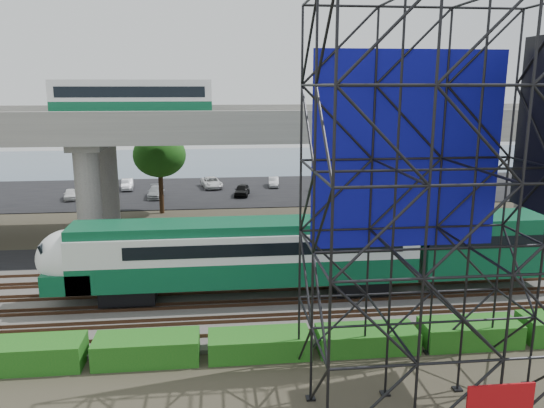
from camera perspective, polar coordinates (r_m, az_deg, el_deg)
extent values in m
plane|color=#474233|center=(28.90, -4.12, -11.90)|extent=(140.00, 140.00, 0.00)
cube|color=slate|center=(30.69, -4.26, -10.18)|extent=(90.00, 12.00, 0.20)
cube|color=black|center=(38.68, -4.69, -5.38)|extent=(90.00, 5.00, 0.08)
cube|color=black|center=(61.46, -5.29, 1.40)|extent=(90.00, 18.00, 0.08)
cube|color=#3E5367|center=(83.15, -5.54, 4.33)|extent=(140.00, 40.00, 0.03)
cube|color=#472D1E|center=(26.33, -3.90, -13.80)|extent=(90.00, 0.08, 0.16)
cube|color=#472D1E|center=(27.62, -4.03, -12.47)|extent=(90.00, 0.08, 0.16)
cube|color=#472D1E|center=(28.13, -4.07, -11.99)|extent=(90.00, 0.08, 0.16)
cube|color=#472D1E|center=(29.45, -4.18, -10.82)|extent=(90.00, 0.08, 0.16)
cube|color=#472D1E|center=(29.96, -4.22, -10.39)|extent=(90.00, 0.08, 0.16)
cube|color=#472D1E|center=(31.29, -4.31, -9.36)|extent=(90.00, 0.08, 0.16)
cube|color=#472D1E|center=(31.81, -4.35, -8.99)|extent=(90.00, 0.08, 0.16)
cube|color=#472D1E|center=(33.15, -4.43, -8.07)|extent=(90.00, 0.08, 0.16)
cube|color=#472D1E|center=(33.68, -4.46, -7.73)|extent=(90.00, 0.08, 0.16)
cube|color=#472D1E|center=(35.03, -4.53, -6.92)|extent=(90.00, 0.08, 0.16)
cube|color=black|center=(30.81, -15.09, -9.08)|extent=(3.00, 2.20, 0.90)
cube|color=black|center=(31.47, 9.26, -8.33)|extent=(3.00, 2.20, 0.90)
cube|color=#0B4F2F|center=(30.05, -2.80, -6.86)|extent=(19.00, 3.00, 1.40)
cube|color=silver|center=(29.60, -2.83, -4.22)|extent=(19.00, 3.00, 1.50)
cube|color=#0B4F2F|center=(29.32, -2.85, -2.35)|extent=(19.00, 2.60, 0.50)
cube|color=black|center=(29.65, -0.89, -4.07)|extent=(15.00, 3.06, 0.70)
ellipsoid|color=silver|center=(30.76, -20.86, -5.48)|extent=(3.60, 3.00, 3.20)
cube|color=#0B4F2F|center=(31.09, -20.70, -7.32)|extent=(2.60, 3.00, 1.10)
cube|color=black|center=(30.92, -22.90, -4.59)|extent=(0.48, 2.00, 1.09)
cube|color=#0B4F2F|center=(33.53, 21.88, -3.91)|extent=(8.00, 3.00, 3.40)
cube|color=#9E9B93|center=(42.42, -5.11, 8.03)|extent=(80.00, 12.00, 1.20)
cube|color=#9E9B93|center=(36.61, -4.96, 9.10)|extent=(80.00, 0.50, 1.10)
cube|color=#9E9B93|center=(48.09, -5.27, 9.94)|extent=(80.00, 0.50, 1.10)
cylinder|color=#9E9B93|center=(40.66, -19.11, 0.62)|extent=(1.80, 1.80, 8.00)
cylinder|color=#9E9B93|center=(47.38, -17.27, 2.38)|extent=(1.80, 1.80, 8.00)
cube|color=#9E9B93|center=(43.49, -18.46, 6.35)|extent=(2.40, 9.00, 0.60)
cylinder|color=#9E9B93|center=(41.04, 9.22, 1.27)|extent=(1.80, 1.80, 8.00)
cylinder|color=#9E9B93|center=(47.71, 7.03, 2.93)|extent=(1.80, 1.80, 8.00)
cube|color=#9E9B93|center=(43.84, 8.19, 6.92)|extent=(2.40, 9.00, 0.60)
cylinder|color=#9E9B93|center=(54.66, 25.76, 3.00)|extent=(1.80, 1.80, 8.00)
cube|color=black|center=(42.80, -14.60, 8.99)|extent=(12.00, 2.50, 0.70)
cube|color=#0B4F2F|center=(42.76, -14.66, 10.06)|extent=(12.00, 2.50, 0.90)
cube|color=silver|center=(42.73, -14.74, 11.53)|extent=(12.00, 2.50, 1.30)
cube|color=black|center=(42.73, -14.75, 11.60)|extent=(11.00, 2.56, 0.80)
cube|color=silver|center=(42.73, -14.80, 12.60)|extent=(12.00, 2.40, 0.30)
cube|color=#0D0E91|center=(22.93, 14.35, 5.51)|extent=(8.10, 0.08, 8.25)
cube|color=#AD0C11|center=(20.89, 23.30, -19.28)|extent=(2.40, 0.08, 1.60)
cube|color=black|center=(23.26, 15.77, -18.80)|extent=(9.36, 6.36, 0.08)
cube|color=#145916|center=(26.09, -24.61, -14.48)|extent=(4.60, 1.80, 1.20)
cube|color=#145916|center=(24.98, -13.29, -14.91)|extent=(4.60, 1.80, 1.15)
cube|color=#145916|center=(24.86, -1.38, -14.84)|extent=(4.60, 1.80, 1.03)
cube|color=#145916|center=(25.72, 10.15, -14.09)|extent=(4.60, 1.80, 1.01)
cube|color=#145916|center=(27.44, 20.49, -12.83)|extent=(4.60, 1.80, 1.12)
cylinder|color=#382314|center=(42.60, 14.35, -0.75)|extent=(0.44, 0.44, 4.80)
ellipsoid|color=#145916|center=(41.99, 14.58, 3.50)|extent=(4.94, 4.94, 4.18)
cylinder|color=#382314|center=(51.45, -11.85, 1.65)|extent=(0.44, 0.44, 4.80)
ellipsoid|color=#145916|center=(50.95, -12.01, 5.18)|extent=(4.94, 4.94, 4.18)
imported|color=black|center=(39.45, -10.60, -4.01)|extent=(5.87, 4.39, 1.48)
imported|color=white|center=(60.42, -20.86, 0.99)|extent=(1.94, 3.42, 1.10)
imported|color=#B0B2B8|center=(64.13, -15.29, 2.07)|extent=(1.70, 3.82, 1.22)
imported|color=#9A9EA1|center=(58.75, -12.37, 1.27)|extent=(1.83, 4.18, 1.19)
imported|color=silver|center=(63.30, -6.52, 2.32)|extent=(2.86, 4.80, 1.25)
imported|color=black|center=(58.45, -3.25, 1.52)|extent=(2.06, 3.89, 1.26)
imported|color=#ABADB3|center=(63.68, 0.18, 2.39)|extent=(1.47, 3.43, 1.10)
imported|color=silver|center=(59.55, 5.38, 1.72)|extent=(1.94, 4.55, 1.31)
imported|color=#A2A4AA|center=(66.30, 11.28, 2.60)|extent=(2.52, 4.54, 1.20)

